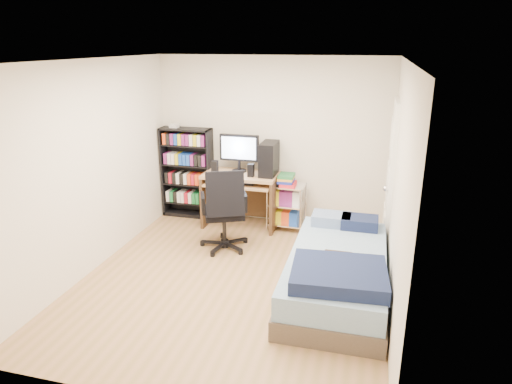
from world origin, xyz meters
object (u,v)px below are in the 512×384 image
(computer_desk, at_px, (249,178))
(bed, at_px, (337,272))
(office_chair, at_px, (225,224))
(media_shelf, at_px, (187,172))

(computer_desk, distance_m, bed, 2.31)
(office_chair, bearing_deg, media_shelf, 108.47)
(bed, bearing_deg, media_shelf, 143.87)
(media_shelf, distance_m, computer_desk, 1.05)
(computer_desk, bearing_deg, media_shelf, 172.45)
(media_shelf, bearing_deg, bed, -36.13)
(bed, bearing_deg, office_chair, 153.18)
(office_chair, bearing_deg, computer_desk, 60.68)
(media_shelf, distance_m, office_chair, 1.47)
(computer_desk, height_order, bed, computer_desk)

